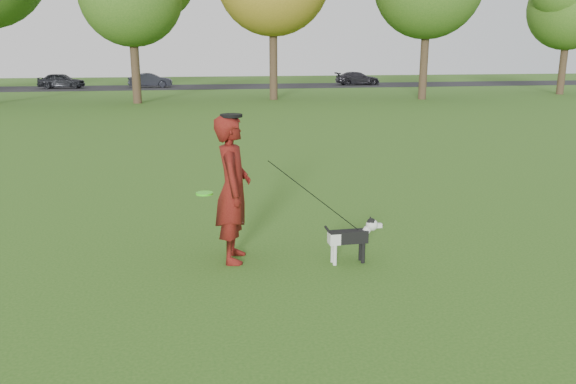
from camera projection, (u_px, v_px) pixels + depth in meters
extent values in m
plane|color=#285116|center=(309.00, 251.00, 8.28)|extent=(120.00, 120.00, 0.00)
cube|color=black|center=(198.00, 87.00, 46.35)|extent=(120.00, 7.00, 0.02)
imported|color=#520B0C|center=(233.00, 189.00, 7.68)|extent=(0.60, 0.81, 2.04)
cube|color=black|center=(348.00, 237.00, 7.73)|extent=(0.53, 0.16, 0.17)
cube|color=silver|center=(334.00, 238.00, 7.69)|extent=(0.15, 0.17, 0.16)
cylinder|color=silver|center=(335.00, 255.00, 7.69)|extent=(0.05, 0.05, 0.29)
cylinder|color=silver|center=(333.00, 252.00, 7.80)|extent=(0.05, 0.05, 0.29)
cylinder|color=black|center=(363.00, 253.00, 7.77)|extent=(0.05, 0.05, 0.29)
cylinder|color=black|center=(360.00, 250.00, 7.88)|extent=(0.05, 0.05, 0.29)
cylinder|color=silver|center=(365.00, 233.00, 7.76)|extent=(0.18, 0.11, 0.19)
sphere|color=silver|center=(372.00, 225.00, 7.75)|extent=(0.16, 0.16, 0.16)
sphere|color=black|center=(371.00, 223.00, 7.74)|extent=(0.13, 0.13, 0.13)
cube|color=silver|center=(378.00, 226.00, 7.77)|extent=(0.11, 0.06, 0.06)
sphere|color=black|center=(382.00, 225.00, 7.78)|extent=(0.03, 0.03, 0.03)
cone|color=black|center=(373.00, 220.00, 7.69)|extent=(0.06, 0.06, 0.07)
cone|color=black|center=(370.00, 218.00, 7.77)|extent=(0.06, 0.06, 0.07)
cylinder|color=black|center=(330.00, 234.00, 7.66)|extent=(0.18, 0.03, 0.24)
cylinder|color=black|center=(361.00, 232.00, 7.75)|extent=(0.12, 0.12, 0.02)
imported|color=black|center=(61.00, 81.00, 44.20)|extent=(3.64, 1.80, 1.20)
imported|color=black|center=(150.00, 80.00, 45.49)|extent=(3.50, 1.40, 1.13)
imported|color=black|center=(358.00, 78.00, 48.78)|extent=(3.91, 1.72, 1.12)
cylinder|color=#3CDD1B|center=(204.00, 193.00, 7.51)|extent=(0.23, 0.23, 0.02)
cylinder|color=black|center=(231.00, 116.00, 7.44)|extent=(0.30, 0.30, 0.04)
cylinder|color=#38281C|center=(135.00, 65.00, 31.29)|extent=(0.48, 0.48, 4.20)
cylinder|color=#38281C|center=(273.00, 57.00, 33.64)|extent=(0.48, 0.48, 5.04)
cylinder|color=#38281C|center=(424.00, 59.00, 33.92)|extent=(0.48, 0.48, 4.83)
cylinder|color=#38281C|center=(563.00, 64.00, 37.99)|extent=(0.48, 0.48, 3.99)
sphere|color=#426B1E|center=(570.00, 0.00, 36.98)|extent=(5.32, 5.32, 5.32)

